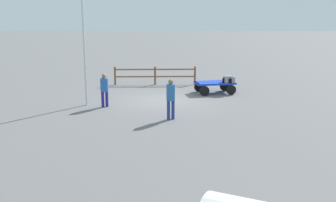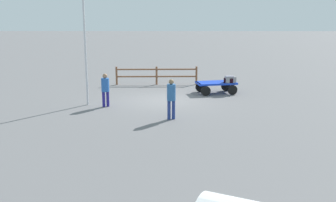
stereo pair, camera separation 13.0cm
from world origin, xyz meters
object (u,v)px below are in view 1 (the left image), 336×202
suitcase_olive (227,80)px  worker_lead (171,96)px  suitcase_navy (229,80)px  luggage_cart (214,85)px  suitcase_dark (228,79)px  worker_trailing (104,87)px  flagpole (81,35)px

suitcase_olive → worker_lead: bearing=58.9°
suitcase_navy → worker_lead: worker_lead is taller
worker_lead → suitcase_olive: bearing=-121.1°
luggage_cart → suitcase_navy: suitcase_navy is taller
suitcase_dark → worker_lead: size_ratio=0.27×
suitcase_olive → suitcase_dark: (-0.04, 0.02, 0.06)m
suitcase_olive → suitcase_dark: size_ratio=1.21×
suitcase_navy → worker_trailing: (6.41, 3.00, 0.16)m
suitcase_dark → flagpole: size_ratio=0.08×
flagpole → suitcase_dark: bearing=-160.6°
worker_lead → flagpole: (4.20, -2.61, 2.39)m
worker_lead → flagpole: flagpole is taller
worker_trailing → suitcase_dark: bearing=-154.8°
suitcase_olive → flagpole: 8.25m
suitcase_navy → worker_trailing: bearing=25.1°
luggage_cart → flagpole: (6.68, 2.77, 2.95)m
luggage_cart → suitcase_navy: (-0.78, 0.15, 0.32)m
worker_lead → luggage_cart: bearing=-114.7°
luggage_cart → flagpole: 7.81m
flagpole → luggage_cart: bearing=-157.5°
luggage_cart → worker_lead: size_ratio=1.35×
suitcase_dark → suitcase_navy: bearing=-169.6°
suitcase_navy → worker_lead: 6.16m
suitcase_dark → worker_trailing: 7.02m
suitcase_navy → flagpole: flagpole is taller
suitcase_navy → flagpole: 8.33m
luggage_cart → worker_lead: worker_lead is taller
worker_trailing → flagpole: flagpole is taller
luggage_cart → worker_trailing: (5.63, 3.15, 0.48)m
suitcase_navy → flagpole: (7.46, 2.62, 2.62)m
worker_lead → flagpole: bearing=-31.9°
suitcase_olive → suitcase_navy: 0.11m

